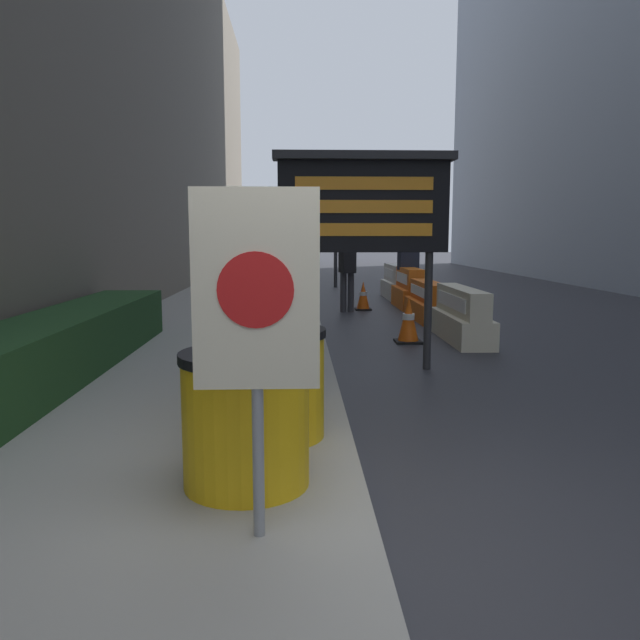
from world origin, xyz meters
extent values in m
plane|color=#2D2D33|center=(0.00, 0.00, 0.00)|extent=(120.00, 120.00, 0.00)
cube|color=gray|center=(-1.83, 0.00, 0.08)|extent=(3.66, 56.00, 0.16)
cube|color=#706656|center=(-3.86, 9.80, 6.19)|extent=(0.40, 50.40, 12.39)
cube|color=#1E421E|center=(-3.06, 3.39, 0.49)|extent=(0.90, 7.14, 0.67)
cylinder|color=yellow|center=(-0.75, 0.61, 0.55)|extent=(0.78, 0.78, 0.78)
cylinder|color=black|center=(-0.75, 0.61, 0.97)|extent=(0.81, 0.81, 0.06)
cylinder|color=yellow|center=(-0.61, 1.55, 0.55)|extent=(0.78, 0.78, 0.78)
cylinder|color=black|center=(-0.61, 1.55, 0.97)|extent=(0.81, 0.81, 0.06)
cylinder|color=yellow|center=(-0.71, 2.49, 0.55)|extent=(0.78, 0.78, 0.78)
cylinder|color=black|center=(-0.71, 2.49, 0.97)|extent=(0.81, 0.81, 0.06)
cylinder|color=gray|center=(-0.63, -0.07, 0.80)|extent=(0.06, 0.06, 1.28)
cube|color=beige|center=(-0.63, -0.09, 1.44)|extent=(0.63, 0.04, 0.99)
cylinder|color=red|center=(-0.63, -0.12, 1.44)|extent=(0.38, 0.01, 0.38)
cylinder|color=#28282B|center=(-0.44, 4.65, 0.75)|extent=(0.10, 0.10, 1.50)
cylinder|color=#28282B|center=(1.24, 4.65, 0.75)|extent=(0.10, 0.10, 1.50)
cube|color=black|center=(0.40, 4.65, 2.05)|extent=(2.10, 0.24, 1.11)
cube|color=#28282B|center=(0.40, 4.58, 2.66)|extent=(2.22, 0.34, 0.10)
cube|color=orange|center=(0.40, 4.52, 2.33)|extent=(1.68, 0.02, 0.16)
cube|color=orange|center=(0.40, 4.52, 2.05)|extent=(1.68, 0.02, 0.16)
cube|color=orange|center=(0.40, 4.52, 1.77)|extent=(1.68, 0.02, 0.16)
cube|color=beige|center=(2.25, 6.80, 0.22)|extent=(0.56, 2.17, 0.43)
cube|color=beige|center=(2.25, 6.80, 0.65)|extent=(0.34, 2.17, 0.43)
cube|color=white|center=(2.08, 6.80, 0.65)|extent=(0.02, 1.73, 0.22)
cube|color=orange|center=(2.25, 9.37, 0.19)|extent=(0.62, 2.09, 0.39)
cube|color=orange|center=(2.25, 9.37, 0.58)|extent=(0.37, 2.09, 0.39)
cube|color=white|center=(2.06, 9.37, 0.58)|extent=(0.02, 1.67, 0.19)
cube|color=orange|center=(2.25, 11.48, 0.24)|extent=(0.61, 1.75, 0.47)
cube|color=orange|center=(2.25, 11.48, 0.71)|extent=(0.37, 1.75, 0.47)
cube|color=white|center=(2.06, 11.48, 0.71)|extent=(0.02, 1.40, 0.24)
cube|color=silver|center=(2.25, 13.76, 0.23)|extent=(0.51, 1.93, 0.46)
cube|color=silver|center=(2.25, 13.76, 0.68)|extent=(0.31, 1.93, 0.46)
cube|color=white|center=(2.09, 13.76, 0.68)|extent=(0.02, 1.55, 0.23)
cube|color=black|center=(1.10, 11.03, 0.02)|extent=(0.37, 0.37, 0.04)
cone|color=#EA560F|center=(1.10, 11.03, 0.35)|extent=(0.29, 0.29, 0.62)
cylinder|color=white|center=(1.10, 11.03, 0.38)|extent=(0.17, 0.17, 0.09)
cube|color=black|center=(1.35, 6.62, 0.02)|extent=(0.41, 0.41, 0.04)
cone|color=#EA560F|center=(1.35, 6.62, 0.39)|extent=(0.33, 0.33, 0.69)
cylinder|color=white|center=(1.35, 6.62, 0.42)|extent=(0.19, 0.19, 0.10)
cylinder|color=#2D2D30|center=(0.86, 17.32, 2.11)|extent=(0.12, 0.12, 4.22)
cube|color=black|center=(0.86, 17.16, 3.80)|extent=(0.28, 0.28, 0.84)
sphere|color=#360605|center=(0.86, 17.01, 4.08)|extent=(0.15, 0.15, 0.15)
sphere|color=gold|center=(0.86, 17.01, 3.80)|extent=(0.15, 0.15, 0.15)
sphere|color=black|center=(0.86, 17.01, 3.52)|extent=(0.15, 0.15, 0.15)
cylinder|color=#23283D|center=(2.21, 11.96, 0.44)|extent=(0.14, 0.14, 0.87)
cylinder|color=#23283D|center=(2.38, 11.96, 0.44)|extent=(0.14, 0.14, 0.87)
cube|color=#232838|center=(2.29, 11.96, 1.22)|extent=(0.51, 0.36, 0.69)
sphere|color=#906852|center=(2.29, 11.96, 1.68)|extent=(0.24, 0.24, 0.24)
cylinder|color=#333338|center=(0.62, 10.71, 0.44)|extent=(0.14, 0.14, 0.88)
cylinder|color=#333338|center=(0.79, 10.71, 0.44)|extent=(0.14, 0.14, 0.88)
cube|color=black|center=(0.70, 10.71, 1.23)|extent=(0.37, 0.52, 0.70)
sphere|color=#8F8252|center=(0.70, 10.71, 1.70)|extent=(0.24, 0.24, 0.24)
camera|label=1|loc=(-0.43, -3.15, 1.71)|focal=35.00mm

